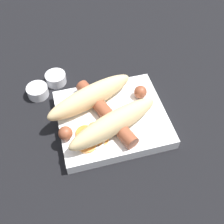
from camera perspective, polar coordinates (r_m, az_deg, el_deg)
The scene contains 7 objects.
ground_plane at distance 0.58m, azimuth 0.00°, elevation -2.06°, with size 3.00×3.00×0.00m, color black.
food_tray at distance 0.58m, azimuth 0.00°, elevation -1.35°, with size 0.22×0.19×0.02m.
bread_roll at distance 0.54m, azimuth -2.15°, elevation 0.53°, with size 0.22×0.18×0.05m.
sausage at distance 0.55m, azimuth -1.41°, elevation 0.12°, with size 0.20×0.18×0.03m.
pickled_veggies at distance 0.53m, azimuth -4.30°, elevation -5.31°, with size 0.07×0.07×0.00m.
condiment_cup_near at distance 0.67m, azimuth -11.32°, elevation 6.62°, with size 0.05×0.05×0.02m.
condiment_cup_far at distance 0.65m, azimuth -14.84°, elevation 4.03°, with size 0.05×0.05×0.02m.
Camera 1 is at (-0.09, -0.33, 0.47)m, focal length 45.00 mm.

